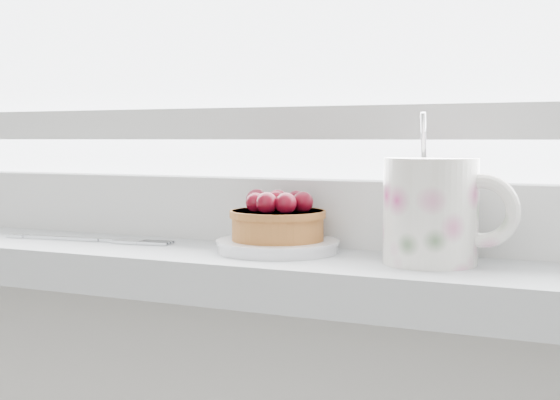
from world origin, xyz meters
The scene contains 4 objects.
saucer centered at (-0.01, 1.90, 0.95)m, with size 0.12×0.12×0.01m, color white.
raspberry_tart centered at (-0.01, 1.90, 0.97)m, with size 0.10×0.10×0.05m.
floral_mug centered at (0.15, 1.89, 0.99)m, with size 0.12×0.09×0.14m.
fork centered at (-0.24, 1.88, 0.94)m, with size 0.21×0.04×0.00m.
Camera 1 is at (0.32, 1.19, 1.05)m, focal length 50.00 mm.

